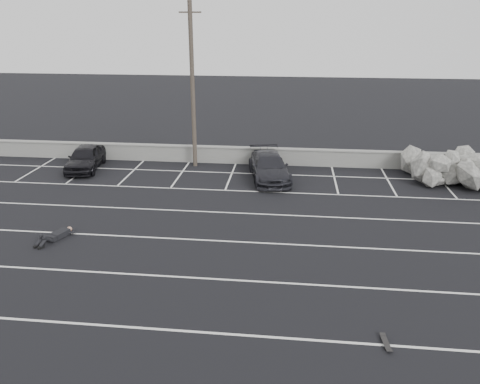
# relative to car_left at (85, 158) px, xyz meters

# --- Properties ---
(ground) EXTENTS (120.00, 120.00, 0.00)m
(ground) POSITION_rel_car_left_xyz_m (10.95, -11.80, -0.72)
(ground) COLOR black
(ground) RESTS_ON ground
(seawall) EXTENTS (50.00, 0.45, 1.06)m
(seawall) POSITION_rel_car_left_xyz_m (10.95, 2.20, -0.18)
(seawall) COLOR gray
(seawall) RESTS_ON ground
(stall_lines) EXTENTS (36.00, 20.05, 0.01)m
(stall_lines) POSITION_rel_car_left_xyz_m (10.86, -7.39, -0.72)
(stall_lines) COLOR silver
(stall_lines) RESTS_ON ground
(car_left) EXTENTS (2.26, 4.44, 1.45)m
(car_left) POSITION_rel_car_left_xyz_m (0.00, 0.00, 0.00)
(car_left) COLOR black
(car_left) RESTS_ON ground
(car_right) EXTENTS (2.94, 5.24, 1.43)m
(car_right) POSITION_rel_car_left_xyz_m (11.18, -0.61, -0.01)
(car_right) COLOR black
(car_right) RESTS_ON ground
(utility_pole) EXTENTS (1.28, 0.26, 9.61)m
(utility_pole) POSITION_rel_car_left_xyz_m (6.47, 1.40, 4.14)
(utility_pole) COLOR #4C4238
(utility_pole) RESTS_ON ground
(trash_bin) EXTENTS (0.87, 0.87, 1.03)m
(trash_bin) POSITION_rel_car_left_xyz_m (23.19, 1.80, -0.20)
(trash_bin) COLOR #242326
(trash_bin) RESTS_ON ground
(riprap_pile) EXTENTS (6.29, 4.72, 1.56)m
(riprap_pile) POSITION_rel_car_left_xyz_m (21.67, 0.05, -0.11)
(riprap_pile) COLOR #9C9A92
(riprap_pile) RESTS_ON ground
(person) EXTENTS (2.53, 3.06, 0.49)m
(person) POSITION_rel_car_left_xyz_m (2.80, -9.13, -0.48)
(person) COLOR black
(person) RESTS_ON ground
(skateboard) EXTENTS (0.23, 0.68, 0.08)m
(skateboard) POSITION_rel_car_left_xyz_m (15.25, -14.77, -0.66)
(skateboard) COLOR black
(skateboard) RESTS_ON ground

